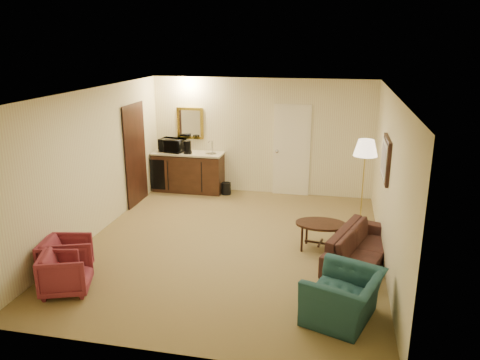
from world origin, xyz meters
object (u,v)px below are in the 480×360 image
object	(u,v)px
rose_chair_near	(66,270)
sofa	(362,241)
waste_bin	(226,189)
coffee_maker	(188,147)
microwave	(172,144)
teal_armchair	(344,289)
coffee_table	(321,236)
floor_lamp	(363,183)
rose_chair_far	(66,256)
wetbar_cabinet	(188,172)

from	to	relation	value
rose_chair_near	sofa	bearing A→B (deg)	-86.14
sofa	waste_bin	size ratio (longest dim) A/B	6.73
rose_chair_near	coffee_maker	size ratio (longest dim) A/B	2.23
microwave	rose_chair_near	bearing A→B (deg)	-77.81
teal_armchair	coffee_table	world-z (taller)	teal_armchair
waste_bin	microwave	bearing A→B (deg)	177.18
teal_armchair	coffee_table	xyz separation A→B (m)	(-0.36, 1.99, -0.17)
floor_lamp	coffee_maker	size ratio (longest dim) A/B	5.65
teal_armchair	rose_chair_near	size ratio (longest dim) A/B	1.46
coffee_table	coffee_maker	bearing A→B (deg)	141.09
rose_chair_far	waste_bin	bearing A→B (deg)	-29.46
wetbar_cabinet	coffee_table	world-z (taller)	wetbar_cabinet
teal_armchair	coffee_table	bearing A→B (deg)	-149.96
rose_chair_near	microwave	bearing A→B (deg)	-18.54
coffee_table	rose_chair_near	bearing A→B (deg)	-148.45
microwave	floor_lamp	bearing A→B (deg)	-6.50
floor_lamp	sofa	bearing A→B (deg)	-91.77
rose_chair_near	floor_lamp	xyz separation A→B (m)	(4.10, 3.40, 0.50)
wetbar_cabinet	waste_bin	distance (m)	0.97
sofa	floor_lamp	distance (m)	1.69
sofa	floor_lamp	world-z (taller)	floor_lamp
coffee_maker	rose_chair_far	bearing A→B (deg)	-85.82
wetbar_cabinet	microwave	xyz separation A→B (m)	(-0.36, -0.01, 0.65)
rose_chair_near	microwave	size ratio (longest dim) A/B	1.19
rose_chair_near	floor_lamp	size ratio (longest dim) A/B	0.39
sofa	floor_lamp	size ratio (longest dim) A/B	1.09
waste_bin	sofa	bearing A→B (deg)	-44.82
rose_chair_far	coffee_maker	bearing A→B (deg)	-18.37
waste_bin	microwave	xyz separation A→B (m)	(-1.28, 0.06, 0.97)
sofa	rose_chair_near	distance (m)	4.43
wetbar_cabinet	floor_lamp	size ratio (longest dim) A/B	0.99
sofa	rose_chair_near	world-z (taller)	sofa
coffee_table	coffee_maker	world-z (taller)	coffee_maker
teal_armchair	microwave	bearing A→B (deg)	-120.25
waste_bin	microwave	distance (m)	1.61
rose_chair_far	coffee_table	xyz separation A→B (m)	(3.66, 1.69, -0.08)
wetbar_cabinet	coffee_maker	world-z (taller)	coffee_maker
rose_chair_near	waste_bin	world-z (taller)	rose_chair_near
wetbar_cabinet	sofa	distance (m)	4.80
teal_armchair	floor_lamp	world-z (taller)	floor_lamp
teal_armchair	rose_chair_near	world-z (taller)	teal_armchair
rose_chair_far	sofa	bearing A→B (deg)	-83.18
sofa	wetbar_cabinet	bearing A→B (deg)	71.44
rose_chair_far	waste_bin	xyz separation A→B (m)	(1.42, 4.25, -0.19)
wetbar_cabinet	rose_chair_near	world-z (taller)	wetbar_cabinet
sofa	rose_chair_far	size ratio (longest dim) A/B	2.77
coffee_table	waste_bin	xyz separation A→B (m)	(-2.24, 2.56, -0.11)
rose_chair_near	rose_chair_far	bearing A→B (deg)	12.08
floor_lamp	waste_bin	size ratio (longest dim) A/B	6.18
coffee_maker	teal_armchair	bearing A→B (deg)	-40.77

